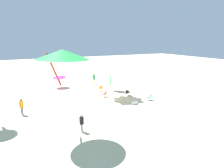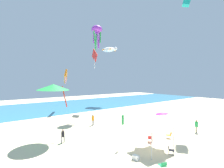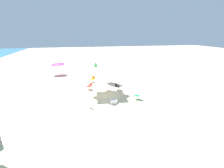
{
  "view_description": "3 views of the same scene",
  "coord_description": "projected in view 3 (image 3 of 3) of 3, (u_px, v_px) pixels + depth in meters",
  "views": [
    {
      "loc": [
        -22.81,
        12.0,
        7.75
      ],
      "look_at": [
        0.36,
        0.16,
        1.83
      ],
      "focal_mm": 32.22,
      "sensor_mm": 36.0,
      "label": 1
    },
    {
      "loc": [
        -13.81,
        -11.02,
        7.37
      ],
      "look_at": [
        0.63,
        8.42,
        6.92
      ],
      "focal_mm": 24.64,
      "sensor_mm": 36.0,
      "label": 2
    },
    {
      "loc": [
        -17.09,
        2.17,
        6.38
      ],
      "look_at": [
        -1.27,
        -1.24,
        1.22
      ],
      "focal_mm": 25.86,
      "sensor_mm": 36.0,
      "label": 3
    }
  ],
  "objects": [
    {
      "name": "ground",
      "position": [
        99.0,
        92.0,
        18.31
      ],
      "size": [
        120.0,
        120.0,
        0.1
      ],
      "primitive_type": "cube",
      "color": "beige"
    },
    {
      "name": "canopy_tent",
      "position": [
        104.0,
        69.0,
        16.97
      ],
      "size": [
        3.54,
        3.28,
        3.06
      ],
      "rotation": [
        0.0,
        0.0,
        -0.08
      ],
      "color": "#B7B7BC",
      "rests_on": "ground"
    },
    {
      "name": "beach_umbrella",
      "position": [
        58.0,
        64.0,
        25.11
      ],
      "size": [
        2.18,
        2.16,
        2.13
      ],
      "color": "silver",
      "rests_on": "ground"
    },
    {
      "name": "folding_chair_left_of_tent",
      "position": [
        93.0,
        79.0,
        21.66
      ],
      "size": [
        0.81,
        0.81,
        0.82
      ],
      "rotation": [
        0.0,
        0.0,
        3.93
      ],
      "color": "black",
      "rests_on": "ground"
    },
    {
      "name": "folding_chair_facing_ocean",
      "position": [
        89.0,
        86.0,
        18.75
      ],
      "size": [
        0.81,
        0.79,
        0.82
      ],
      "rotation": [
        0.0,
        0.0,
        2.25
      ],
      "color": "black",
      "rests_on": "ground"
    },
    {
      "name": "folding_chair_near_cooler",
      "position": [
        138.0,
        95.0,
        16.04
      ],
      "size": [
        0.72,
        0.78,
        0.82
      ],
      "rotation": [
        0.0,
        0.0,
        2.73
      ],
      "color": "black",
      "rests_on": "ground"
    },
    {
      "name": "folding_chair_right_of_tent",
      "position": [
        118.0,
        86.0,
        18.68
      ],
      "size": [
        0.76,
        0.8,
        0.82
      ],
      "rotation": [
        0.0,
        0.0,
        0.52
      ],
      "color": "black",
      "rests_on": "ground"
    },
    {
      "name": "cooler_box",
      "position": [
        114.0,
        102.0,
        15.15
      ],
      "size": [
        0.46,
        0.65,
        0.4
      ],
      "color": "white",
      "rests_on": "ground"
    },
    {
      "name": "banner_flag",
      "position": [
        82.0,
        81.0,
        14.59
      ],
      "size": [
        0.36,
        0.06,
        3.71
      ],
      "color": "silver",
      "rests_on": "ground"
    },
    {
      "name": "person_beachcomber",
      "position": [
        96.0,
        67.0,
        26.42
      ],
      "size": [
        0.43,
        0.43,
        1.83
      ],
      "rotation": [
        0.0,
        0.0,
        0.63
      ],
      "color": "#C6B28C",
      "rests_on": "ground"
    }
  ]
}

